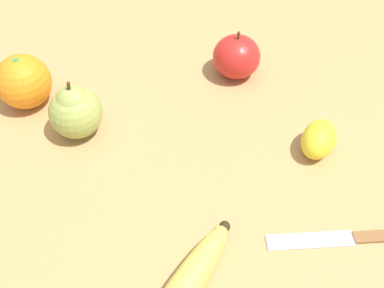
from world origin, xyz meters
TOP-DOWN VIEW (x-y plane):
  - ground_plane at (0.00, 0.00)m, footprint 3.00×3.00m
  - orange at (0.22, 0.21)m, footprint 0.09×0.09m
  - pear at (0.13, 0.13)m, footprint 0.08×0.08m
  - apple at (0.21, -0.14)m, footprint 0.08×0.08m
  - lemon at (0.01, -0.21)m, footprint 0.09×0.08m
  - paring_knife at (-0.14, -0.19)m, footprint 0.05×0.20m

SIDE VIEW (x-z plane):
  - ground_plane at x=0.00m, z-range 0.00..0.00m
  - paring_knife at x=-0.14m, z-range 0.00..0.01m
  - lemon at x=0.01m, z-range 0.00..0.05m
  - apple at x=0.21m, z-range -0.01..0.08m
  - orange at x=0.22m, z-range 0.00..0.09m
  - pear at x=0.13m, z-range -0.01..0.09m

